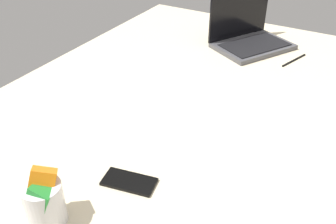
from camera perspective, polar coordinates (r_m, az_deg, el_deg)
name	(u,v)px	position (r cm, az deg, el deg)	size (l,w,h in cm)	color
bed_mattress	(198,126)	(137.24, 4.61, -2.09)	(180.00, 140.00, 18.00)	beige
laptop	(249,37)	(179.25, 12.06, 11.03)	(40.05, 36.29, 23.00)	#4C4C51
snack_cup	(45,201)	(92.54, -18.06, -12.60)	(10.55, 9.25, 15.09)	silver
cell_phone	(129,182)	(101.53, -5.88, -10.40)	(6.80, 14.00, 0.80)	black
charger_cable	(294,60)	(171.09, 18.46, 7.41)	(17.00, 0.60, 0.60)	black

